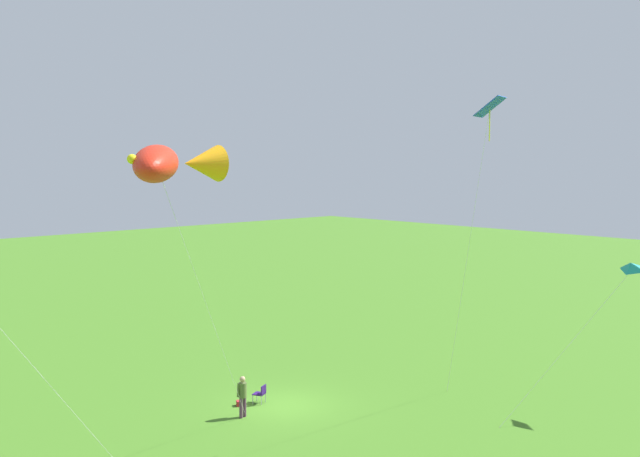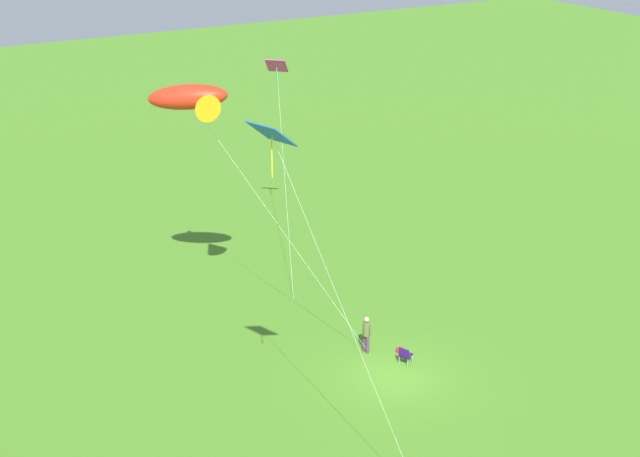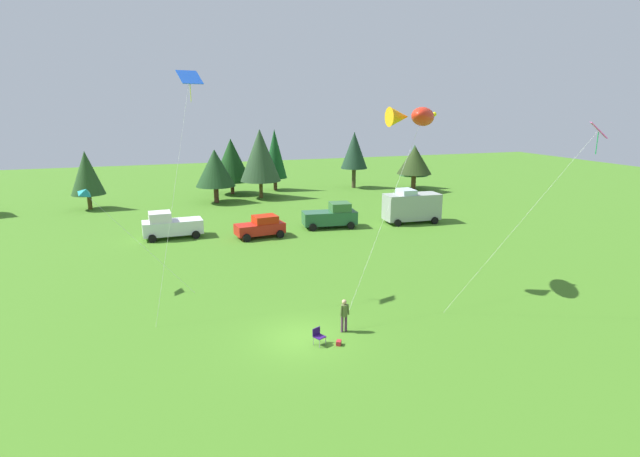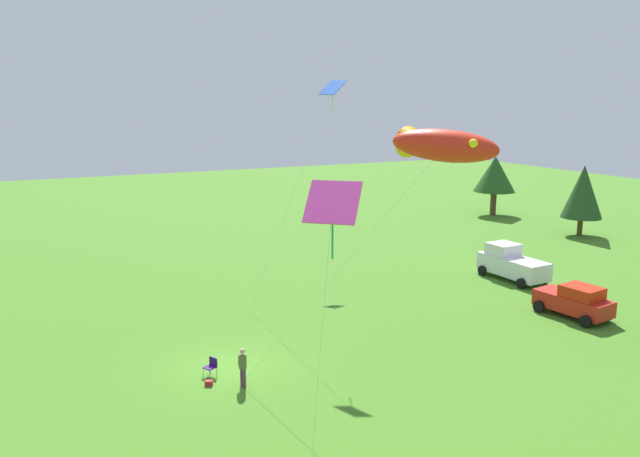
{
  "view_description": "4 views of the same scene",
  "coord_description": "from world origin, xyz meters",
  "px_view_note": "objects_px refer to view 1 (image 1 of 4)",
  "views": [
    {
      "loc": [
        20.63,
        24.27,
        10.64
      ],
      "look_at": [
        -0.01,
        2.25,
        7.91
      ],
      "focal_mm": 42.0,
      "sensor_mm": 36.0,
      "label": 1
    },
    {
      "loc": [
        -26.19,
        18.6,
        20.13
      ],
      "look_at": [
        -0.02,
        3.61,
        7.48
      ],
      "focal_mm": 50.0,
      "sensor_mm": 36.0,
      "label": 2
    },
    {
      "loc": [
        -6.38,
        -21.83,
        11.24
      ],
      "look_at": [
        1.69,
        2.09,
        4.97
      ],
      "focal_mm": 28.0,
      "sensor_mm": 36.0,
      "label": 3
    },
    {
      "loc": [
        25.97,
        -8.1,
        12.04
      ],
      "look_at": [
        0.1,
        4.74,
        6.1
      ],
      "focal_mm": 35.0,
      "sensor_mm": 36.0,
      "label": 4
    }
  ],
  "objects_px": {
    "backpack_on_grass": "(239,403)",
    "kite_diamond_blue": "(489,114)",
    "kite_large_fish": "(168,164)",
    "kite_delta_teal": "(630,267)",
    "folding_chair": "(261,392)",
    "person_kite_flyer": "(243,393)"
  },
  "relations": [
    {
      "from": "kite_large_fish",
      "to": "backpack_on_grass",
      "type": "bearing_deg",
      "value": -139.09
    },
    {
      "from": "folding_chair",
      "to": "kite_delta_teal",
      "type": "relative_size",
      "value": 0.13
    },
    {
      "from": "backpack_on_grass",
      "to": "kite_diamond_blue",
      "type": "xyz_separation_m",
      "value": [
        -5.59,
        8.76,
        12.32
      ]
    },
    {
      "from": "folding_chair",
      "to": "backpack_on_grass",
      "type": "xyz_separation_m",
      "value": [
        0.91,
        -0.39,
        -0.38
      ]
    },
    {
      "from": "kite_large_fish",
      "to": "kite_delta_teal",
      "type": "bearing_deg",
      "value": 163.69
    },
    {
      "from": "backpack_on_grass",
      "to": "kite_delta_teal",
      "type": "bearing_deg",
      "value": 134.75
    },
    {
      "from": "kite_diamond_blue",
      "to": "kite_delta_teal",
      "type": "relative_size",
      "value": 2.02
    },
    {
      "from": "backpack_on_grass",
      "to": "kite_delta_teal",
      "type": "distance_m",
      "value": 17.67
    },
    {
      "from": "backpack_on_grass",
      "to": "kite_diamond_blue",
      "type": "distance_m",
      "value": 16.12
    },
    {
      "from": "folding_chair",
      "to": "kite_large_fish",
      "type": "bearing_deg",
      "value": 99.56
    },
    {
      "from": "person_kite_flyer",
      "to": "kite_large_fish",
      "type": "height_order",
      "value": "kite_large_fish"
    },
    {
      "from": "person_kite_flyer",
      "to": "folding_chair",
      "type": "relative_size",
      "value": 2.12
    },
    {
      "from": "folding_chair",
      "to": "kite_large_fish",
      "type": "xyz_separation_m",
      "value": [
        8.13,
        5.86,
        10.08
      ]
    },
    {
      "from": "kite_diamond_blue",
      "to": "kite_delta_teal",
      "type": "xyz_separation_m",
      "value": [
        -6.09,
        3.02,
        -6.25
      ]
    },
    {
      "from": "kite_delta_teal",
      "to": "kite_large_fish",
      "type": "bearing_deg",
      "value": -16.31
    },
    {
      "from": "folding_chair",
      "to": "backpack_on_grass",
      "type": "height_order",
      "value": "folding_chair"
    },
    {
      "from": "person_kite_flyer",
      "to": "backpack_on_grass",
      "type": "relative_size",
      "value": 5.44
    },
    {
      "from": "person_kite_flyer",
      "to": "kite_delta_teal",
      "type": "bearing_deg",
      "value": -138.8
    },
    {
      "from": "backpack_on_grass",
      "to": "kite_diamond_blue",
      "type": "relative_size",
      "value": 0.02
    },
    {
      "from": "backpack_on_grass",
      "to": "kite_large_fish",
      "type": "bearing_deg",
      "value": 40.91
    },
    {
      "from": "kite_delta_teal",
      "to": "kite_diamond_blue",
      "type": "bearing_deg",
      "value": -26.4
    },
    {
      "from": "kite_delta_teal",
      "to": "person_kite_flyer",
      "type": "bearing_deg",
      "value": -40.13
    }
  ]
}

